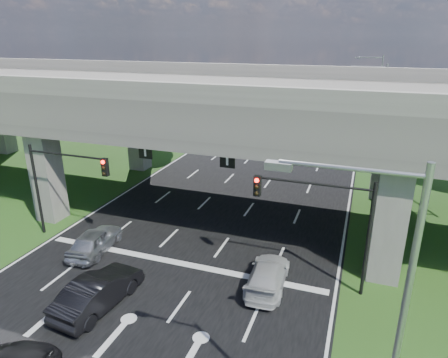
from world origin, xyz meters
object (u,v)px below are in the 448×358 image
Objects in this scene: car_silver at (95,241)px; car_white at (268,275)px; streetlight_beyond at (376,90)px; signal_right at (324,213)px; car_dark at (99,292)px; streetlight_near at (381,331)px; streetlight_far at (376,111)px; signal_left at (62,177)px.

car_silver is 10.56m from car_white.
signal_right is at bearing -93.61° from streetlight_beyond.
car_dark is (3.35, -4.25, 0.08)m from car_silver.
car_dark is (-11.90, 4.75, -5.00)m from streetlight_near.
car_white is at bearing -102.61° from streetlight_far.
car_dark is (-11.90, -25.25, -5.00)m from streetlight_far.
streetlight_beyond is at bearing 90.00° from streetlight_near.
signal_right is at bearing -162.09° from car_white.
signal_right is at bearing -96.47° from streetlight_far.
car_silver is at bearing -125.99° from streetlight_far.
signal_right is 10.33m from streetlight_near.
streetlight_far reaches higher than car_white.
car_dark is at bearing -115.23° from streetlight_far.
streetlight_far is 26.45m from car_silver.
streetlight_far is 1.00× the size of streetlight_beyond.
signal_left reaches higher than car_silver.
signal_right is 15.65m from signal_left.
streetlight_far is 2.19× the size of car_white.
signal_right is 0.60× the size of streetlight_far.
streetlight_beyond reaches higher than car_silver.
streetlight_near reaches higher than signal_left.
signal_right is 11.44m from car_dark.
streetlight_far is 22.13m from car_white.
signal_left is at bearing 150.98° from streetlight_near.
car_white is at bearing -4.08° from signal_left.
car_silver is 5.42m from car_dark.
streetlight_far is at bearing 90.00° from streetlight_near.
signal_left is 4.44m from car_silver.
car_silver is 0.95× the size of car_white.
car_dark is at bearing -151.65° from signal_right.
signal_left is 1.31× the size of car_white.
streetlight_near is at bearing 114.22° from car_white.
car_dark reaches higher than car_silver.
streetlight_near is 30.00m from streetlight_far.
streetlight_near is at bearing -77.12° from signal_right.
signal_left is 8.63m from car_dark.
car_silver is (2.67, -0.94, -3.42)m from signal_left.
streetlight_near is at bearing -90.00° from streetlight_far.
car_white is (-4.70, 9.00, -5.15)m from streetlight_near.
streetlight_beyond is at bearing -118.80° from car_silver.
signal_left is 0.60× the size of streetlight_near.
signal_left is at bearing -25.86° from car_silver.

